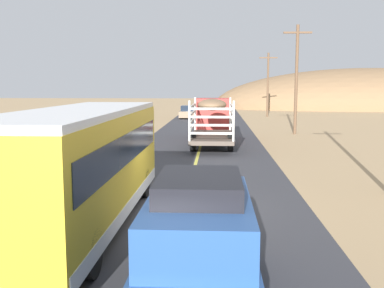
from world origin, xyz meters
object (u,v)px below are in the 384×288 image
object	(u,v)px
bus	(82,164)
power_pole_far	(268,83)
suv_near	(199,240)
power_pole_mid	(296,76)
car_far	(188,112)
livestock_truck	(213,116)

from	to	relation	value
bus	power_pole_far	bearing A→B (deg)	77.40
suv_near	power_pole_mid	world-z (taller)	power_pole_mid
power_pole_far	car_far	bearing A→B (deg)	-161.68
power_pole_mid	power_pole_far	distance (m)	19.87
livestock_truck	power_pole_far	world-z (taller)	power_pole_far
power_pole_mid	power_pole_far	size ratio (longest dim) A/B	1.09
power_pole_mid	power_pole_far	bearing A→B (deg)	90.00
livestock_truck	power_pole_far	size ratio (longest dim) A/B	1.25
car_far	power_pole_mid	xyz separation A→B (m)	(9.65, -16.67, 3.86)
bus	power_pole_mid	size ratio (longest dim) A/B	1.18
car_far	power_pole_mid	size ratio (longest dim) A/B	0.52
bus	car_far	distance (m)	40.75
livestock_truck	car_far	xyz separation A→B (m)	(-3.15, 22.02, -1.10)
livestock_truck	car_far	distance (m)	22.28
car_far	power_pole_far	bearing A→B (deg)	18.32
livestock_truck	power_pole_far	bearing A→B (deg)	75.55
livestock_truck	power_pole_mid	world-z (taller)	power_pole_mid
car_far	power_pole_far	distance (m)	10.74
livestock_truck	power_pole_mid	xyz separation A→B (m)	(6.50, 5.35, 2.76)
power_pole_mid	power_pole_far	world-z (taller)	power_pole_mid
car_far	power_pole_mid	bearing A→B (deg)	-59.95
livestock_truck	power_pole_mid	size ratio (longest dim) A/B	1.14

